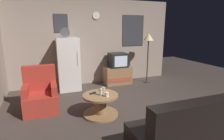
% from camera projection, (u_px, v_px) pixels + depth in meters
% --- Properties ---
extents(ground_plane, '(12.00, 12.00, 0.00)m').
position_uv_depth(ground_plane, '(124.00, 115.00, 3.73)').
color(ground_plane, '#3D332D').
extents(wall_with_art, '(5.20, 0.12, 2.62)m').
position_uv_depth(wall_with_art, '(94.00, 42.00, 5.67)').
color(wall_with_art, gray).
rests_on(wall_with_art, ground_plane).
extents(fridge, '(0.60, 0.62, 1.77)m').
position_uv_depth(fridge, '(68.00, 64.00, 5.11)').
color(fridge, silver).
rests_on(fridge, ground_plane).
extents(tv_stand, '(0.84, 0.53, 0.55)m').
position_uv_depth(tv_stand, '(117.00, 75.00, 5.78)').
color(tv_stand, '#8E6642').
rests_on(tv_stand, ground_plane).
extents(crt_tv, '(0.54, 0.51, 0.44)m').
position_uv_depth(crt_tv, '(118.00, 60.00, 5.67)').
color(crt_tv, black).
rests_on(crt_tv, tv_stand).
extents(standing_lamp, '(0.32, 0.32, 1.59)m').
position_uv_depth(standing_lamp, '(149.00, 41.00, 5.68)').
color(standing_lamp, '#332D28').
rests_on(standing_lamp, ground_plane).
extents(coffee_table, '(0.72, 0.72, 0.44)m').
position_uv_depth(coffee_table, '(101.00, 105.00, 3.68)').
color(coffee_table, '#8E6642').
rests_on(coffee_table, ground_plane).
extents(wine_glass, '(0.05, 0.05, 0.15)m').
position_uv_depth(wine_glass, '(101.00, 92.00, 3.56)').
color(wine_glass, silver).
rests_on(wine_glass, coffee_table).
extents(mug_ceramic_white, '(0.08, 0.08, 0.09)m').
position_uv_depth(mug_ceramic_white, '(107.00, 94.00, 3.51)').
color(mug_ceramic_white, silver).
rests_on(mug_ceramic_white, coffee_table).
extents(mug_ceramic_tan, '(0.08, 0.08, 0.09)m').
position_uv_depth(mug_ceramic_tan, '(103.00, 89.00, 3.81)').
color(mug_ceramic_tan, tan).
rests_on(mug_ceramic_tan, coffee_table).
extents(remote_control, '(0.15, 0.11, 0.02)m').
position_uv_depth(remote_control, '(93.00, 93.00, 3.68)').
color(remote_control, black).
rests_on(remote_control, coffee_table).
extents(armchair, '(0.68, 0.68, 0.96)m').
position_uv_depth(armchair, '(41.00, 95.00, 3.87)').
color(armchair, '#A52D23').
rests_on(armchair, ground_plane).
extents(couch, '(1.70, 0.80, 0.92)m').
position_uv_depth(couch, '(193.00, 134.00, 2.51)').
color(couch, black).
rests_on(couch, ground_plane).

